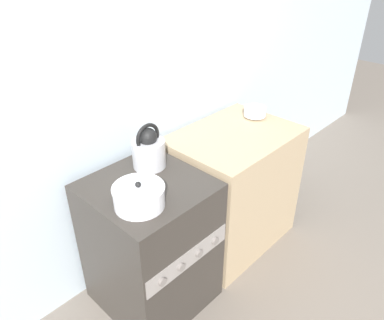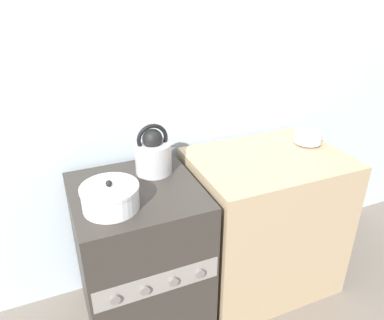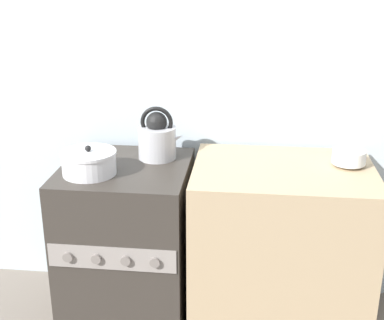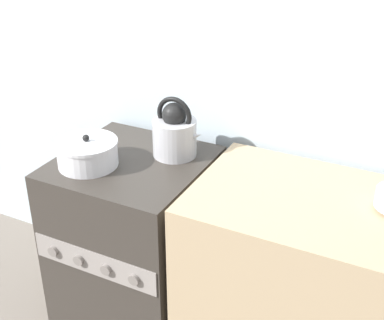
{
  "view_description": "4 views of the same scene",
  "coord_description": "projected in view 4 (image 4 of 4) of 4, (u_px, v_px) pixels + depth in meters",
  "views": [
    {
      "loc": [
        -0.98,
        -0.96,
        1.92
      ],
      "look_at": [
        0.3,
        0.26,
        0.86
      ],
      "focal_mm": 35.0,
      "sensor_mm": 36.0,
      "label": 1
    },
    {
      "loc": [
        -0.34,
        -1.17,
        1.73
      ],
      "look_at": [
        0.28,
        0.29,
        0.93
      ],
      "focal_mm": 35.0,
      "sensor_mm": 36.0,
      "label": 2
    },
    {
      "loc": [
        0.58,
        -1.97,
        1.72
      ],
      "look_at": [
        0.32,
        0.3,
        0.87
      ],
      "focal_mm": 50.0,
      "sensor_mm": 36.0,
      "label": 3
    },
    {
      "loc": [
        1.1,
        -1.32,
        1.84
      ],
      "look_at": [
        0.28,
        0.29,
        0.9
      ],
      "focal_mm": 50.0,
      "sensor_mm": 36.0,
      "label": 4
    }
  ],
  "objects": [
    {
      "name": "wall_back",
      "position": [
        173.0,
        37.0,
        2.29
      ],
      "size": [
        7.0,
        0.06,
        2.5
      ],
      "color": "silver",
      "rests_on": "ground_plane"
    },
    {
      "name": "stove",
      "position": [
        136.0,
        243.0,
        2.38
      ],
      "size": [
        0.59,
        0.62,
        0.83
      ],
      "color": "#332D28",
      "rests_on": "ground_plane"
    },
    {
      "name": "counter",
      "position": [
        297.0,
        291.0,
        2.08
      ],
      "size": [
        0.82,
        0.6,
        0.85
      ],
      "color": "tan",
      "rests_on": "ground_plane"
    },
    {
      "name": "kettle",
      "position": [
        175.0,
        133.0,
        2.19
      ],
      "size": [
        0.22,
        0.18,
        0.26
      ],
      "color": "#B2B2B7",
      "rests_on": "stove"
    },
    {
      "name": "cooking_pot",
      "position": [
        87.0,
        153.0,
        2.13
      ],
      "size": [
        0.25,
        0.25,
        0.13
      ],
      "color": "silver",
      "rests_on": "stove"
    }
  ]
}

